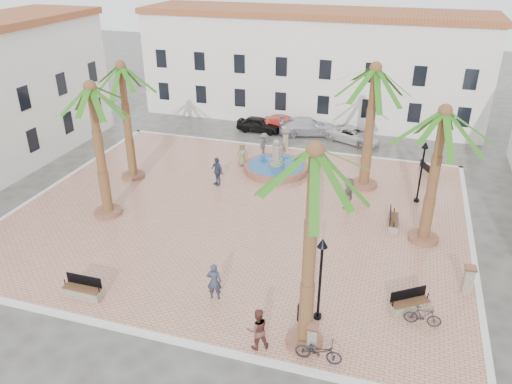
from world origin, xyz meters
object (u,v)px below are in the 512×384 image
(fountain, at_px, (276,166))
(lamppost_s, at_px, (321,266))
(bench_e, at_px, (393,222))
(bollard_n, at_px, (285,141))
(car_black, at_px, (259,124))
(bollard_e, at_px, (468,279))
(palm_s, at_px, (314,174))
(bollard_se, at_px, (312,338))
(pedestrian_fountain_a, at_px, (242,154))
(cyclist_b, at_px, (258,329))
(car_white, at_px, (353,135))
(bicycle_a, at_px, (319,351))
(bench_se, at_px, (409,305))
(pedestrian_north, at_px, (264,144))
(litter_bin, at_px, (302,313))
(pedestrian_fountain_b, at_px, (217,171))
(car_silver, at_px, (308,126))
(bicycle_b, at_px, (423,316))
(cyclist_a, at_px, (214,281))
(palm_sw, at_px, (92,103))
(palm_ne, at_px, (374,83))
(bench_s, at_px, (83,291))
(bench_ne, at_px, (428,172))
(palm_nw, at_px, (122,79))
(car_red, at_px, (284,124))
(pedestrian_east, at_px, (348,193))
(palm_e, at_px, (442,128))
(lamppost_e, at_px, (423,162))

(fountain, xyz_separation_m, lamppost_s, (5.77, -14.44, 2.37))
(bench_e, distance_m, bollard_n, 12.85)
(car_black, bearing_deg, bollard_e, -137.91)
(bollard_n, bearing_deg, palm_s, -73.66)
(bollard_se, relative_size, pedestrian_fountain_a, 0.75)
(cyclist_b, distance_m, car_white, 24.58)
(bicycle_a, bearing_deg, car_white, 3.80)
(bench_se, xyz_separation_m, pedestrian_north, (-11.17, 15.49, 0.56))
(bollard_se, distance_m, litter_bin, 1.88)
(pedestrian_fountain_b, bearing_deg, car_silver, 103.98)
(bicycle_b, bearing_deg, cyclist_a, 95.81)
(palm_sw, relative_size, pedestrian_fountain_b, 4.14)
(bollard_se, bearing_deg, pedestrian_north, 111.61)
(pedestrian_fountain_b, bearing_deg, palm_ne, 47.30)
(bench_e, bearing_deg, cyclist_a, 138.37)
(bench_s, bearing_deg, bench_ne, 50.79)
(palm_nw, xyz_separation_m, litter_bin, (14.21, -10.85, -6.37))
(palm_ne, bearing_deg, car_silver, 122.02)
(bench_ne, xyz_separation_m, lamppost_s, (-4.44, -16.74, 2.43))
(bollard_se, xyz_separation_m, car_red, (-7.55, 24.98, -0.16))
(cyclist_a, xyz_separation_m, pedestrian_east, (4.49, 10.56, 0.04))
(palm_e, distance_m, car_red, 19.92)
(bench_s, bearing_deg, cyclist_a, 15.63)
(palm_s, height_order, bollard_e, palm_s)
(bench_s, height_order, bench_se, bench_s)
(palm_e, height_order, pedestrian_fountain_b, palm_e)
(cyclist_b, height_order, pedestrian_fountain_b, pedestrian_fountain_b)
(bench_se, distance_m, cyclist_b, 7.02)
(bench_se, relative_size, pedestrian_east, 0.96)
(palm_sw, xyz_separation_m, pedestrian_fountain_a, (5.28, 9.19, -5.88))
(pedestrian_east, bearing_deg, cyclist_a, -7.58)
(lamppost_s, height_order, pedestrian_north, lamppost_s)
(palm_e, xyz_separation_m, bollard_n, (-10.34, 10.49, -5.58))
(litter_bin, bearing_deg, cyclist_b, -122.31)
(fountain, distance_m, palm_s, 18.45)
(lamppost_s, relative_size, bollard_se, 3.08)
(bollard_n, xyz_separation_m, bollard_e, (12.25, -14.64, -0.06))
(bicycle_a, relative_size, car_white, 0.41)
(lamppost_e, bearing_deg, litter_bin, -109.15)
(pedestrian_east, bearing_deg, car_silver, -142.29)
(bench_e, xyz_separation_m, bollard_e, (3.57, -5.18, 0.45))
(palm_e, bearing_deg, bicycle_b, -89.92)
(cyclist_a, bearing_deg, car_silver, -101.21)
(litter_bin, distance_m, pedestrian_fountain_b, 14.13)
(bench_ne, distance_m, bollard_se, 19.26)
(palm_e, bearing_deg, pedestrian_fountain_b, 166.25)
(lamppost_s, xyz_separation_m, pedestrian_fountain_a, (-8.34, 14.63, -1.83))
(lamppost_s, bearing_deg, pedestrian_north, 113.47)
(bollard_e, height_order, car_red, bollard_e)
(palm_nw, bearing_deg, car_red, 59.14)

